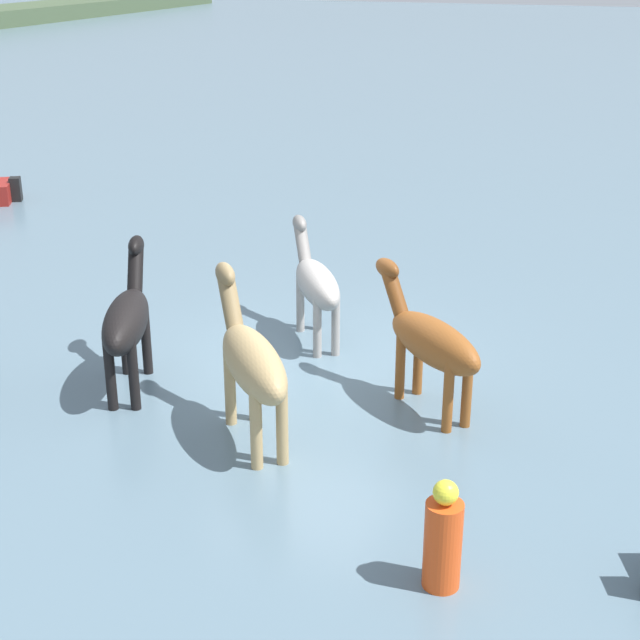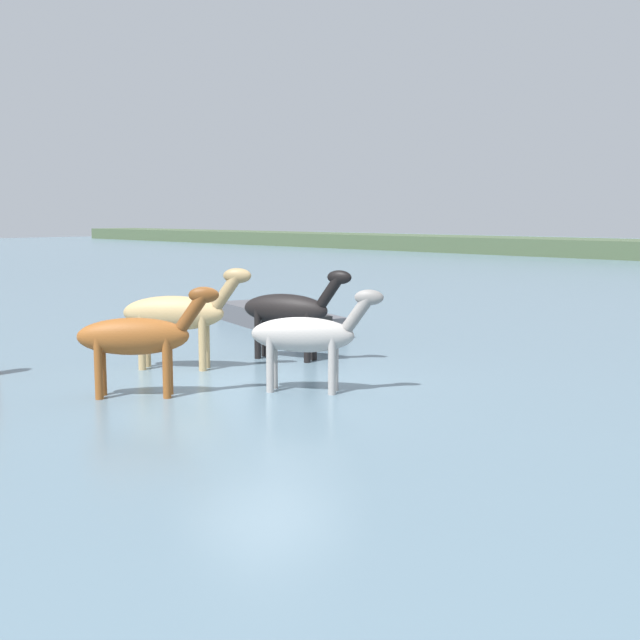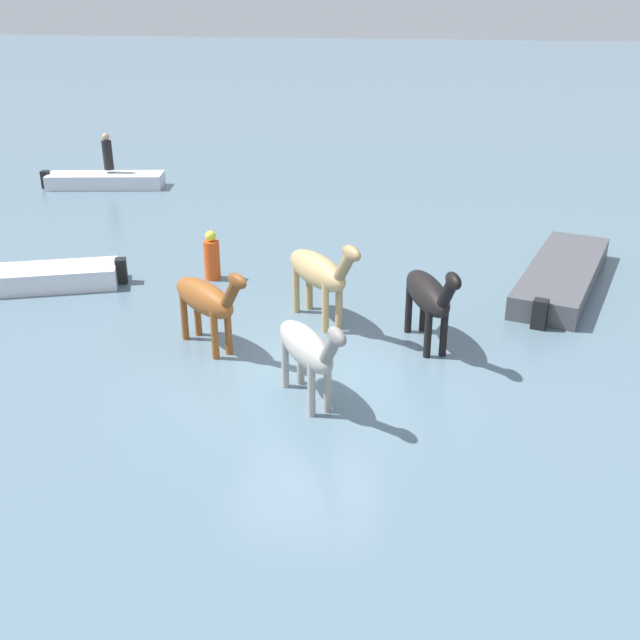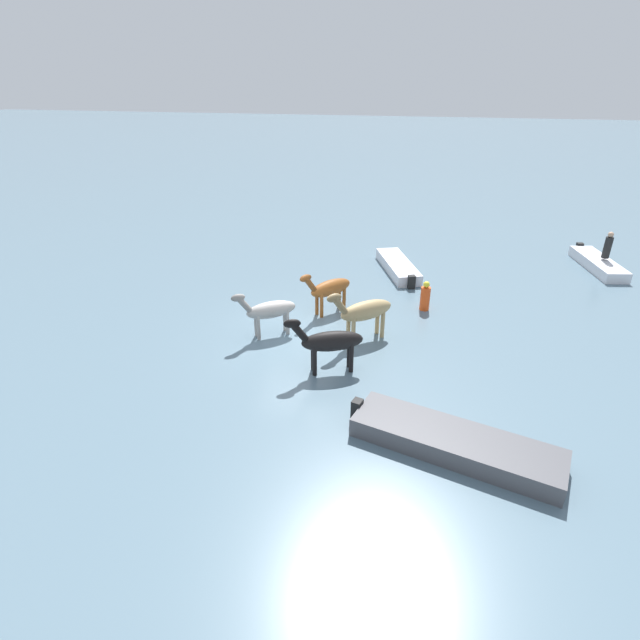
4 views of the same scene
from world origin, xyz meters
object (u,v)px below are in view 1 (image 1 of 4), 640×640
object	(u,v)px
horse_dun_straggler	(316,283)
horse_gray_outer	(252,361)
horse_mid_herd	(431,341)
buoy_channel_marker	(443,539)
horse_pinto_flank	(127,319)

from	to	relation	value
horse_dun_straggler	horse_gray_outer	world-z (taller)	horse_gray_outer
horse_mid_herd	buoy_channel_marker	size ratio (longest dim) A/B	1.70
horse_dun_straggler	horse_gray_outer	size ratio (longest dim) A/B	0.93
horse_gray_outer	buoy_channel_marker	bearing A→B (deg)	-165.17
horse_dun_straggler	horse_gray_outer	bearing A→B (deg)	151.15
horse_dun_straggler	buoy_channel_marker	bearing A→B (deg)	176.53
horse_mid_herd	horse_pinto_flank	bearing A→B (deg)	51.91
horse_pinto_flank	horse_gray_outer	xyz separation A→B (m)	(-0.74, -2.15, 0.05)
buoy_channel_marker	horse_mid_herd	bearing A→B (deg)	15.97
horse_pinto_flank	horse_mid_herd	xyz separation A→B (m)	(0.78, -3.96, -0.04)
horse_dun_straggler	buoy_channel_marker	xyz separation A→B (m)	(-5.10, -3.15, -0.43)
horse_gray_outer	buoy_channel_marker	distance (m)	3.47
horse_pinto_flank	buoy_channel_marker	xyz separation A→B (m)	(-2.70, -4.95, -0.50)
horse_mid_herd	buoy_channel_marker	bearing A→B (deg)	146.79
horse_gray_outer	buoy_channel_marker	world-z (taller)	horse_gray_outer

